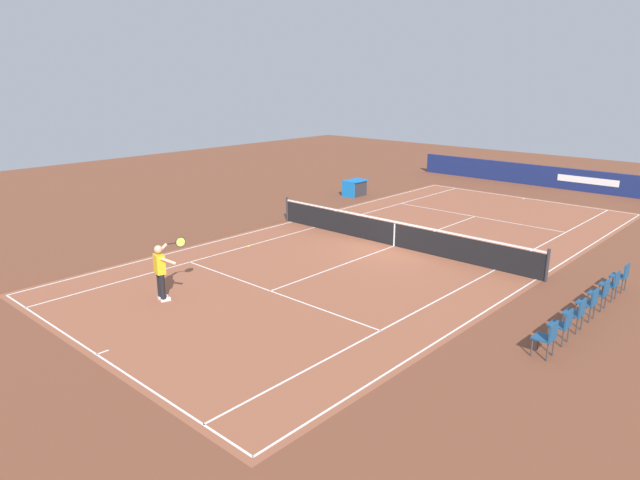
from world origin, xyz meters
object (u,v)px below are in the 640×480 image
object	(u,v)px
spectator_chair_3	(590,301)
tennis_player_near	(161,269)
tennis_ball	(249,246)
spectator_chair_1	(612,283)
spectator_chair_5	(563,324)
spectator_chair_0	(622,275)
spectator_chair_4	(577,312)
spectator_chair_6	(547,336)
equipment_cart_tarped	(355,188)
tennis_net	(395,234)
spectator_chair_2	(601,292)

from	to	relation	value
spectator_chair_3	tennis_player_near	bearing A→B (deg)	-54.46
tennis_player_near	tennis_ball	size ratio (longest dim) A/B	25.71
spectator_chair_1	spectator_chair_5	size ratio (longest dim) A/B	1.00
spectator_chair_0	spectator_chair_1	size ratio (longest dim) A/B	1.00
spectator_chair_4	spectator_chair_6	size ratio (longest dim) A/B	1.00
tennis_ball	spectator_chair_4	world-z (taller)	spectator_chair_4
spectator_chair_0	tennis_player_near	bearing A→B (deg)	-44.68
tennis_ball	spectator_chair_1	distance (m)	12.28
tennis_ball	equipment_cart_tarped	xyz separation A→B (m)	(-10.15, -3.08, 0.40)
spectator_chair_5	equipment_cart_tarped	xyz separation A→B (m)	(-10.36, -14.83, -0.08)
spectator_chair_0	spectator_chair_1	distance (m)	0.94
tennis_player_near	spectator_chair_3	size ratio (longest dim) A/B	1.93
tennis_net	spectator_chair_6	size ratio (longest dim) A/B	13.30
spectator_chair_5	spectator_chair_6	distance (m)	0.94
tennis_player_near	spectator_chair_2	world-z (taller)	tennis_player_near
tennis_net	spectator_chair_3	size ratio (longest dim) A/B	13.30
spectator_chair_0	spectator_chair_2	world-z (taller)	same
spectator_chair_3	spectator_chair_6	distance (m)	2.83
tennis_net	spectator_chair_6	xyz separation A→B (m)	(4.97, 7.76, 0.03)
tennis_player_near	spectator_chair_0	size ratio (longest dim) A/B	1.93
spectator_chair_3	spectator_chair_2	bearing A→B (deg)	180.00
equipment_cart_tarped	spectator_chair_5	bearing A→B (deg)	55.05
tennis_ball	spectator_chair_3	world-z (taller)	spectator_chair_3
spectator_chair_4	equipment_cart_tarped	world-z (taller)	spectator_chair_4
spectator_chair_3	spectator_chair_6	bearing A→B (deg)	0.00
equipment_cart_tarped	spectator_chair_4	bearing A→B (deg)	57.57
spectator_chair_2	spectator_chair_5	size ratio (longest dim) A/B	1.00
tennis_player_near	spectator_chair_0	world-z (taller)	tennis_player_near
tennis_ball	spectator_chair_1	xyz separation A→B (m)	(-3.56, 11.75, 0.49)
spectator_chair_0	spectator_chair_2	distance (m)	1.89
tennis_net	spectator_chair_5	xyz separation A→B (m)	(4.03, 7.76, 0.03)
spectator_chair_0	spectator_chair_5	size ratio (longest dim) A/B	1.00
spectator_chair_3	spectator_chair_6	world-z (taller)	same
spectator_chair_2	equipment_cart_tarped	bearing A→B (deg)	-116.92
tennis_net	spectator_chair_4	xyz separation A→B (m)	(3.08, 7.76, 0.03)
spectator_chair_3	spectator_chair_5	size ratio (longest dim) A/B	1.00
tennis_player_near	spectator_chair_3	bearing A→B (deg)	125.54
tennis_ball	spectator_chair_6	size ratio (longest dim) A/B	0.08
spectator_chair_6	equipment_cart_tarped	bearing A→B (deg)	-127.33
spectator_chair_1	equipment_cart_tarped	xyz separation A→B (m)	(-6.59, -14.83, -0.08)
spectator_chair_1	spectator_chair_3	xyz separation A→B (m)	(1.89, 0.00, 0.00)
tennis_player_near	spectator_chair_6	xyz separation A→B (m)	(-3.99, 9.55, -0.41)
spectator_chair_4	spectator_chair_0	bearing A→B (deg)	180.00
tennis_net	tennis_ball	world-z (taller)	tennis_net
tennis_player_near	spectator_chair_6	size ratio (longest dim) A/B	1.93
spectator_chair_5	equipment_cart_tarped	distance (m)	18.09
spectator_chair_1	equipment_cart_tarped	size ratio (longest dim) A/B	0.70
spectator_chair_6	spectator_chair_1	bearing A→B (deg)	180.00
spectator_chair_6	equipment_cart_tarped	world-z (taller)	spectator_chair_6
spectator_chair_4	spectator_chair_6	world-z (taller)	same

